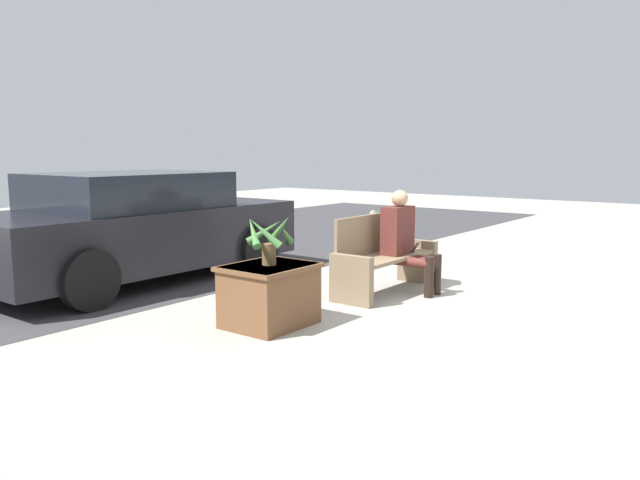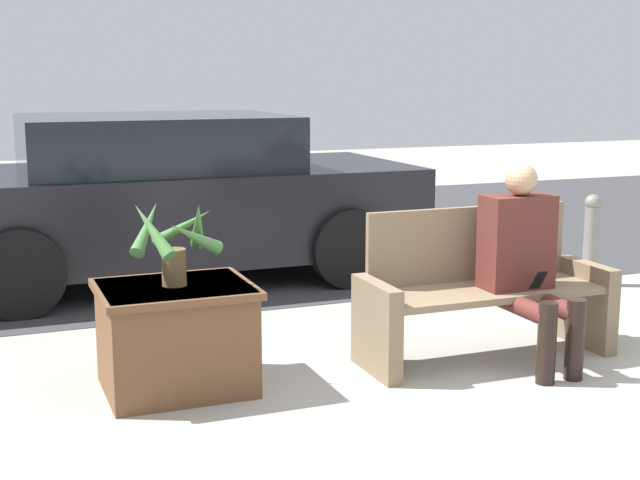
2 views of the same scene
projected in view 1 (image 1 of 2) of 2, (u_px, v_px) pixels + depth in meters
The scene contains 8 objects.
ground_plane at pixel (447, 306), 6.54m from camera, with size 30.00×30.00×0.00m, color #9E998E.
road_surface at pixel (133, 254), 9.75m from camera, with size 20.00×6.00×0.01m, color #38383A.
bench at pixel (382, 258), 7.14m from camera, with size 1.53×0.51×0.89m.
person_seated at pixel (405, 238), 7.12m from camera, with size 0.41×0.62×1.17m.
planter_box at pixel (269, 293), 5.77m from camera, with size 0.81×0.68×0.57m.
potted_plant at pixel (270, 237), 5.70m from camera, with size 0.50×0.53×0.48m.
parked_car at pixel (134, 227), 7.75m from camera, with size 4.02×1.98×1.35m.
bollard_post at pixel (373, 233), 9.31m from camera, with size 0.13×0.13×0.74m.
Camera 1 is at (-5.88, -2.80, 1.62)m, focal length 35.00 mm.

